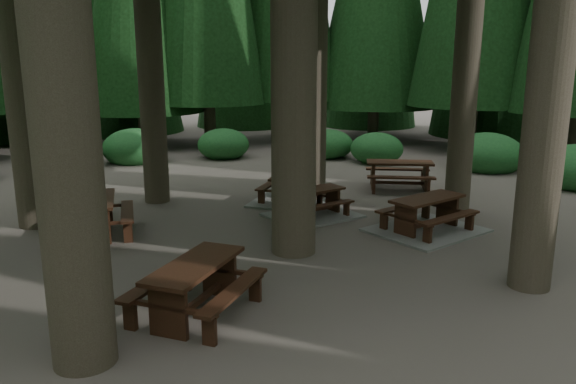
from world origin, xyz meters
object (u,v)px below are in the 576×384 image
object	(u,v)px
picnic_table_c	(312,208)
picnic_table_f	(290,192)
picnic_table_d	(399,171)
picnic_table_e	(195,281)
picnic_table_a	(427,220)
picnic_table_b	(97,210)

from	to	relation	value
picnic_table_c	picnic_table_f	xyz separation A→B (m)	(-0.08, 1.61, 0.03)
picnic_table_d	picnic_table_c	bearing A→B (deg)	-125.86
picnic_table_c	picnic_table_f	world-z (taller)	picnic_table_f
picnic_table_e	picnic_table_d	bearing A→B (deg)	-8.35
picnic_table_a	picnic_table_d	world-z (taller)	picnic_table_d
picnic_table_c	picnic_table_d	bearing A→B (deg)	13.15
picnic_table_c	picnic_table_b	bearing A→B (deg)	162.01
picnic_table_c	picnic_table_e	distance (m)	5.60
picnic_table_a	picnic_table_e	bearing A→B (deg)	-174.51
picnic_table_a	picnic_table_f	world-z (taller)	picnic_table_a
picnic_table_b	picnic_table_f	distance (m)	5.03
picnic_table_a	picnic_table_b	world-z (taller)	picnic_table_b
picnic_table_d	picnic_table_e	distance (m)	9.31
picnic_table_a	picnic_table_e	distance (m)	5.93
picnic_table_b	picnic_table_e	world-z (taller)	picnic_table_e
picnic_table_c	picnic_table_d	world-z (taller)	picnic_table_d
picnic_table_d	picnic_table_f	world-z (taller)	picnic_table_d
picnic_table_d	picnic_table_f	distance (m)	3.42
picnic_table_c	picnic_table_d	xyz separation A→B (m)	(3.29, 2.07, 0.32)
picnic_table_c	picnic_table_a	bearing A→B (deg)	-61.30
picnic_table_b	picnic_table_c	size ratio (longest dim) A/B	0.77
picnic_table_f	picnic_table_b	bearing A→B (deg)	143.51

